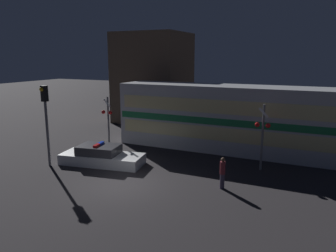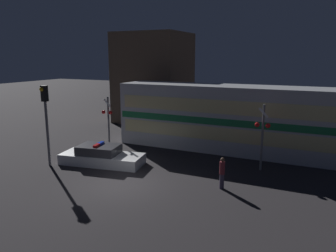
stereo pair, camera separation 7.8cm
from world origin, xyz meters
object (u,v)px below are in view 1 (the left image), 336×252
(police_car, at_px, (101,156))
(crossing_signal_near, at_px, (262,132))
(pedestrian, at_px, (222,173))
(traffic_light_corner, at_px, (46,113))
(train, at_px, (226,118))

(police_car, height_order, crossing_signal_near, crossing_signal_near)
(police_car, relative_size, crossing_signal_near, 1.37)
(pedestrian, xyz_separation_m, traffic_light_corner, (-10.17, -0.96, 2.33))
(train, height_order, traffic_light_corner, traffic_light_corner)
(crossing_signal_near, bearing_deg, train, 131.91)
(train, bearing_deg, pedestrian, -75.72)
(train, bearing_deg, traffic_light_corner, -137.47)
(police_car, xyz_separation_m, traffic_light_corner, (-2.59, -1.56, 2.68))
(pedestrian, bearing_deg, crossing_signal_near, 70.24)
(traffic_light_corner, bearing_deg, police_car, 31.08)
(train, distance_m, pedestrian, 7.14)
(train, relative_size, police_car, 2.90)
(pedestrian, relative_size, traffic_light_corner, 0.33)
(police_car, height_order, traffic_light_corner, traffic_light_corner)
(pedestrian, distance_m, traffic_light_corner, 10.48)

